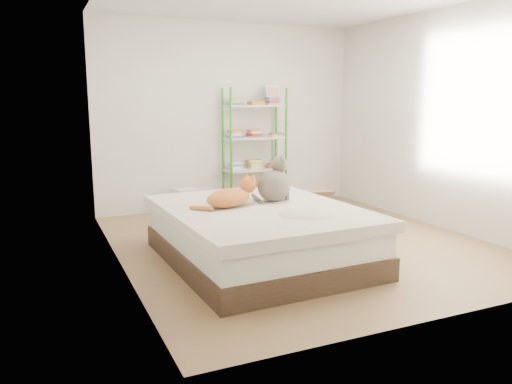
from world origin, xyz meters
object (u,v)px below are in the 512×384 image
bed (259,234)px  white_bin (185,201)px  orange_cat (229,195)px  grey_cat (274,179)px  shelf_unit (255,150)px  cardboard_box (309,206)px

bed → white_bin: 2.25m
orange_cat → grey_cat: bearing=-7.3°
white_bin → shelf_unit: bearing=1.7°
cardboard_box → white_bin: (-1.36, 0.98, -0.01)m
orange_cat → cardboard_box: (1.55, 1.16, -0.46)m
grey_cat → cardboard_box: bearing=-66.0°
bed → grey_cat: bearing=34.6°
shelf_unit → white_bin: bearing=-178.3°
shelf_unit → white_bin: size_ratio=4.71×
bed → cardboard_box: bearing=42.5°
bed → white_bin: bed is taller
bed → grey_cat: size_ratio=4.78×
grey_cat → white_bin: grey_cat is taller
white_bin → bed: bearing=-87.9°
cardboard_box → bed: bearing=-118.1°
bed → orange_cat: 0.48m
bed → white_bin: (-0.08, 2.25, -0.09)m
bed → white_bin: bearing=90.0°
grey_cat → cardboard_box: 1.61m
white_bin → cardboard_box: bearing=-35.8°
orange_cat → shelf_unit: size_ratio=0.32×
bed → grey_cat: 0.58m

